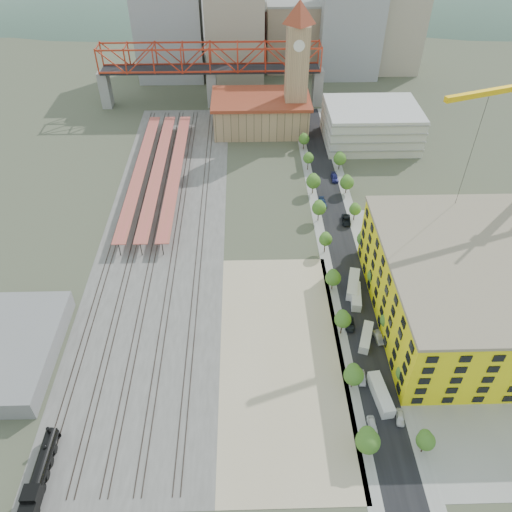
{
  "coord_description": "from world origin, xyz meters",
  "views": [
    {
      "loc": [
        -11.72,
        -102.49,
        91.53
      ],
      "look_at": [
        -9.22,
        -7.78,
        10.0
      ],
      "focal_mm": 35.0,
      "sensor_mm": 36.0,
      "label": 1
    }
  ],
  "objects_px": {
    "site_trailer_b": "(366,337)",
    "car_0": "(372,425)",
    "site_trailer_c": "(356,296)",
    "site_trailer_a": "(381,394)",
    "locomotive": "(39,479)",
    "construction_building": "(475,288)",
    "site_trailer_d": "(353,284)",
    "clock_tower": "(297,57)"
  },
  "relations": [
    {
      "from": "site_trailer_a",
      "to": "site_trailer_c",
      "type": "xyz_separation_m",
      "value": [
        0.0,
        29.0,
        -0.16
      ]
    },
    {
      "from": "clock_tower",
      "to": "site_trailer_c",
      "type": "distance_m",
      "value": 98.22
    },
    {
      "from": "site_trailer_b",
      "to": "car_0",
      "type": "bearing_deg",
      "value": -78.63
    },
    {
      "from": "site_trailer_a",
      "to": "site_trailer_c",
      "type": "height_order",
      "value": "site_trailer_a"
    },
    {
      "from": "site_trailer_c",
      "to": "site_trailer_b",
      "type": "bearing_deg",
      "value": -82.2
    },
    {
      "from": "clock_tower",
      "to": "construction_building",
      "type": "relative_size",
      "value": 1.03
    },
    {
      "from": "locomotive",
      "to": "site_trailer_d",
      "type": "distance_m",
      "value": 82.63
    },
    {
      "from": "clock_tower",
      "to": "site_trailer_a",
      "type": "xyz_separation_m",
      "value": [
        8.0,
        -122.96,
        -27.32
      ]
    },
    {
      "from": "construction_building",
      "to": "site_trailer_c",
      "type": "height_order",
      "value": "construction_building"
    },
    {
      "from": "site_trailer_c",
      "to": "car_0",
      "type": "relative_size",
      "value": 2.13
    },
    {
      "from": "site_trailer_b",
      "to": "car_0",
      "type": "height_order",
      "value": "site_trailer_b"
    },
    {
      "from": "clock_tower",
      "to": "car_0",
      "type": "distance_m",
      "value": 132.65
    },
    {
      "from": "locomotive",
      "to": "site_trailer_d",
      "type": "bearing_deg",
      "value": 36.99
    },
    {
      "from": "site_trailer_c",
      "to": "construction_building",
      "type": "bearing_deg",
      "value": -5.27
    },
    {
      "from": "construction_building",
      "to": "site_trailer_d",
      "type": "height_order",
      "value": "construction_building"
    },
    {
      "from": "construction_building",
      "to": "site_trailer_c",
      "type": "xyz_separation_m",
      "value": [
        -26.0,
        6.03,
        -8.2
      ]
    },
    {
      "from": "site_trailer_d",
      "to": "site_trailer_a",
      "type": "bearing_deg",
      "value": -75.29
    },
    {
      "from": "car_0",
      "to": "site_trailer_a",
      "type": "bearing_deg",
      "value": 64.63
    },
    {
      "from": "locomotive",
      "to": "site_trailer_d",
      "type": "height_order",
      "value": "locomotive"
    },
    {
      "from": "site_trailer_a",
      "to": "car_0",
      "type": "height_order",
      "value": "site_trailer_a"
    },
    {
      "from": "clock_tower",
      "to": "site_trailer_c",
      "type": "xyz_separation_m",
      "value": [
        8.0,
        -93.96,
        -27.48
      ]
    },
    {
      "from": "car_0",
      "to": "locomotive",
      "type": "bearing_deg",
      "value": -172.02
    },
    {
      "from": "locomotive",
      "to": "site_trailer_b",
      "type": "distance_m",
      "value": 73.41
    },
    {
      "from": "clock_tower",
      "to": "site_trailer_d",
      "type": "xyz_separation_m",
      "value": [
        8.0,
        -89.74,
        -27.33
      ]
    },
    {
      "from": "site_trailer_a",
      "to": "site_trailer_b",
      "type": "distance_m",
      "value": 15.64
    },
    {
      "from": "clock_tower",
      "to": "site_trailer_b",
      "type": "relative_size",
      "value": 6.07
    },
    {
      "from": "site_trailer_a",
      "to": "site_trailer_d",
      "type": "relative_size",
      "value": 1.0
    },
    {
      "from": "site_trailer_b",
      "to": "site_trailer_d",
      "type": "bearing_deg",
      "value": 109.05
    },
    {
      "from": "locomotive",
      "to": "car_0",
      "type": "xyz_separation_m",
      "value": [
        63.0,
        9.89,
        -1.32
      ]
    },
    {
      "from": "locomotive",
      "to": "clock_tower",
      "type": "bearing_deg",
      "value": 67.42
    },
    {
      "from": "locomotive",
      "to": "site_trailer_b",
      "type": "relative_size",
      "value": 2.54
    },
    {
      "from": "locomotive",
      "to": "site_trailer_c",
      "type": "distance_m",
      "value": 80.17
    },
    {
      "from": "car_0",
      "to": "clock_tower",
      "type": "bearing_deg",
      "value": 91.26
    },
    {
      "from": "site_trailer_b",
      "to": "site_trailer_d",
      "type": "distance_m",
      "value": 17.58
    },
    {
      "from": "construction_building",
      "to": "site_trailer_c",
      "type": "relative_size",
      "value": 5.71
    },
    {
      "from": "locomotive",
      "to": "site_trailer_c",
      "type": "xyz_separation_m",
      "value": [
        66.0,
        45.5,
        -0.82
      ]
    },
    {
      "from": "site_trailer_b",
      "to": "locomotive",
      "type": "bearing_deg",
      "value": -134.99
    },
    {
      "from": "locomotive",
      "to": "site_trailer_d",
      "type": "relative_size",
      "value": 2.18
    },
    {
      "from": "site_trailer_a",
      "to": "site_trailer_b",
      "type": "relative_size",
      "value": 1.17
    },
    {
      "from": "construction_building",
      "to": "car_0",
      "type": "height_order",
      "value": "construction_building"
    },
    {
      "from": "locomotive",
      "to": "site_trailer_c",
      "type": "relative_size",
      "value": 2.46
    },
    {
      "from": "site_trailer_a",
      "to": "site_trailer_d",
      "type": "bearing_deg",
      "value": 82.47
    }
  ]
}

